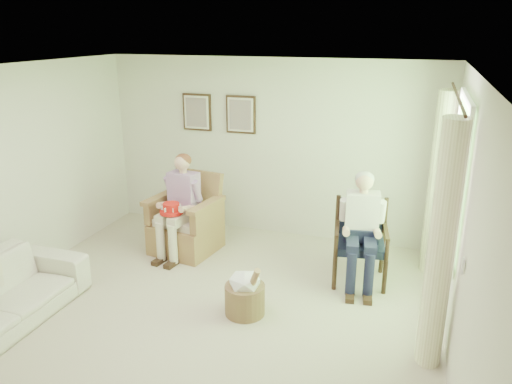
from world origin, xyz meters
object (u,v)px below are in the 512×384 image
wicker_armchair (187,227)px  person_wicker (181,199)px  hatbox (245,293)px  wood_armchair (361,238)px  person_dark (361,222)px  red_hat (171,209)px

wicker_armchair → person_wicker: 0.48m
person_wicker → hatbox: size_ratio=2.12×
wood_armchair → person_dark: (-0.00, -0.16, 0.27)m
person_dark → hatbox: (-1.08, -1.08, -0.55)m
wicker_armchair → person_dark: size_ratio=0.79×
person_wicker → red_hat: bearing=-92.4°
person_wicker → wicker_armchair: bearing=98.7°
person_wicker → red_hat: 0.22m
wood_armchair → red_hat: 2.47m
hatbox → wicker_armchair: bearing=135.4°
wicker_armchair → hatbox: 1.88m
wood_armchair → person_dark: person_dark is taller
wood_armchair → person_dark: size_ratio=0.71×
person_dark → hatbox: person_dark is taller
wicker_armchair → wood_armchair: 2.42m
wicker_armchair → hatbox: size_ratio=1.67×
wood_armchair → person_wicker: size_ratio=0.71×
person_wicker → red_hat: (-0.04, -0.20, -0.09)m
wood_armchair → red_hat: size_ratio=3.20×
wicker_armchair → person_dark: 2.46m
wood_armchair → wicker_armchair: bearing=169.5°
hatbox → wood_armchair: bearing=49.0°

